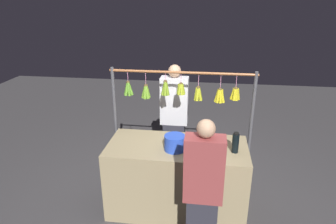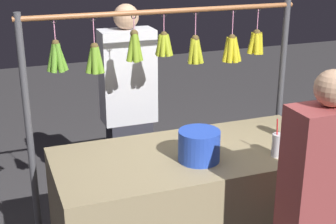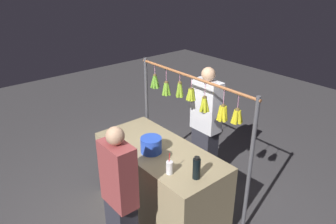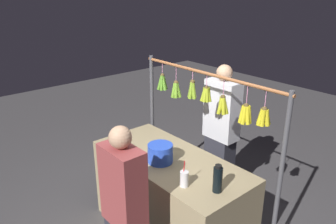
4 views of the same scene
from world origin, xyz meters
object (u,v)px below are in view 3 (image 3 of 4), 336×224
Objects in this scene: blue_bucket at (151,145)px; drink_cup at (170,168)px; water_bottle at (197,168)px; customer_person at (120,200)px; vendor_person at (206,127)px.

blue_bucket is 0.46m from drink_cup.
drink_cup is (0.23, 0.15, -0.05)m from water_bottle.
drink_cup is at bearing -101.06° from customer_person.
water_bottle is 1.02× the size of blue_bucket.
blue_bucket is at bearing 3.36° from water_bottle.
drink_cup is 0.15× the size of customer_person.
customer_person is at bearing 78.94° from drink_cup.
customer_person is at bearing 63.94° from water_bottle.
vendor_person is (0.80, -0.97, -0.18)m from water_bottle.
vendor_person is (0.12, -1.01, -0.16)m from blue_bucket.
vendor_person reaches higher than blue_bucket.
drink_cup is (-0.45, 0.11, -0.02)m from blue_bucket.
water_bottle is 0.15× the size of vendor_person.
customer_person is at bearing 105.75° from vendor_person.
water_bottle is 0.80m from customer_person.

